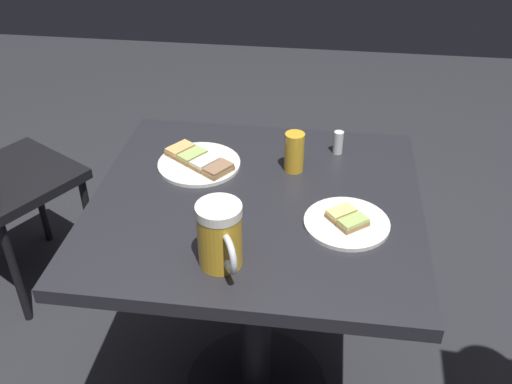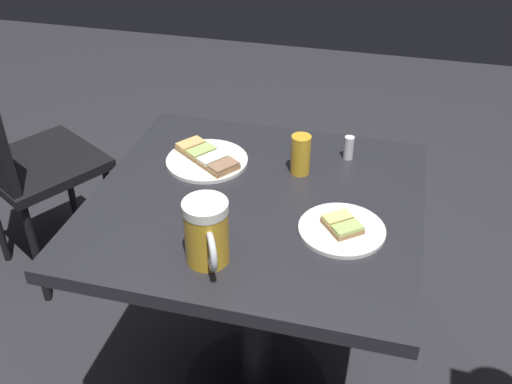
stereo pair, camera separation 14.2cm
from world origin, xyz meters
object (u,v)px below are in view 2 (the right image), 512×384
at_px(plate_far, 342,229).
at_px(cafe_chair, 20,157).
at_px(beer_glass_small, 301,155).
at_px(salt_shaker, 349,148).
at_px(plate_near, 207,159).
at_px(beer_mug, 207,233).

relative_size(plate_far, cafe_chair, 0.23).
height_order(beer_glass_small, salt_shaker, beer_glass_small).
bearing_deg(salt_shaker, plate_far, -175.26).
bearing_deg(plate_near, beer_glass_small, -87.08).
relative_size(beer_glass_small, salt_shaker, 1.65).
relative_size(plate_far, beer_mug, 1.35).
bearing_deg(plate_near, plate_far, -118.15).
xyz_separation_m(plate_near, beer_glass_small, (0.01, -0.25, 0.04)).
bearing_deg(beer_glass_small, plate_far, -147.80).
relative_size(plate_near, cafe_chair, 0.25).
distance_m(plate_far, beer_mug, 0.32).
distance_m(plate_near, cafe_chair, 0.82).
distance_m(beer_mug, salt_shaker, 0.55).
bearing_deg(salt_shaker, beer_glass_small, 132.67).
bearing_deg(beer_glass_small, salt_shaker, -47.33).
bearing_deg(plate_far, beer_glass_small, 32.20).
relative_size(plate_near, plate_far, 1.11).
bearing_deg(plate_far, beer_mug, 123.03).
height_order(beer_mug, beer_glass_small, beer_mug).
relative_size(plate_near, beer_glass_small, 2.06).
xyz_separation_m(beer_mug, cafe_chair, (0.59, 0.90, -0.29)).
height_order(beer_glass_small, cafe_chair, cafe_chair).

